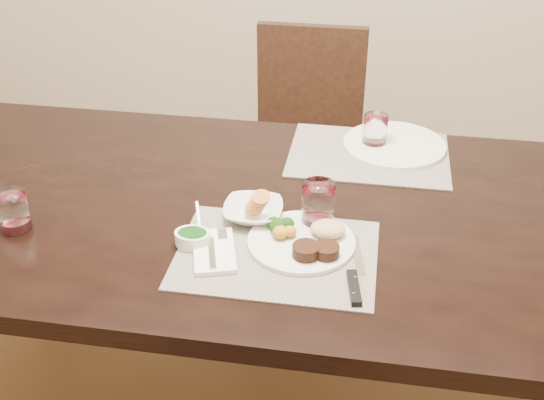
% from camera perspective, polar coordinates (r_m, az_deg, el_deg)
% --- Properties ---
extents(dining_table, '(2.00, 1.00, 0.75)m').
position_cam_1_polar(dining_table, '(1.79, -0.60, -2.81)').
color(dining_table, black).
rests_on(dining_table, ground).
extents(chair_far, '(0.42, 0.42, 0.90)m').
position_cam_1_polar(chair_far, '(2.68, 2.91, 5.58)').
color(chair_far, black).
rests_on(chair_far, ground).
extents(placemat_near, '(0.46, 0.34, 0.00)m').
position_cam_1_polar(placemat_near, '(1.58, 0.39, -4.56)').
color(placemat_near, gray).
rests_on(placemat_near, dining_table).
extents(placemat_far, '(0.46, 0.34, 0.00)m').
position_cam_1_polar(placemat_far, '(2.01, 8.09, 3.79)').
color(placemat_far, gray).
rests_on(placemat_far, dining_table).
extents(dinner_plate, '(0.25, 0.25, 0.05)m').
position_cam_1_polar(dinner_plate, '(1.60, 2.88, -3.35)').
color(dinner_plate, silver).
rests_on(dinner_plate, placemat_near).
extents(napkin_fork, '(0.14, 0.19, 0.02)m').
position_cam_1_polar(napkin_fork, '(1.58, -4.86, -4.27)').
color(napkin_fork, silver).
rests_on(napkin_fork, placemat_near).
extents(steak_knife, '(0.05, 0.26, 0.01)m').
position_cam_1_polar(steak_knife, '(1.50, 6.95, -6.60)').
color(steak_knife, silver).
rests_on(steak_knife, placemat_near).
extents(cracker_bowl, '(0.16, 0.16, 0.07)m').
position_cam_1_polar(cracker_bowl, '(1.69, -1.58, -0.91)').
color(cracker_bowl, silver).
rests_on(cracker_bowl, placemat_near).
extents(sauce_ramekin, '(0.09, 0.13, 0.07)m').
position_cam_1_polar(sauce_ramekin, '(1.61, -6.65, -3.14)').
color(sauce_ramekin, silver).
rests_on(sauce_ramekin, placemat_near).
extents(wine_glass_near, '(0.08, 0.08, 0.11)m').
position_cam_1_polar(wine_glass_near, '(1.66, 3.88, -0.54)').
color(wine_glass_near, white).
rests_on(wine_glass_near, placemat_near).
extents(far_plate, '(0.30, 0.30, 0.01)m').
position_cam_1_polar(far_plate, '(2.06, 10.19, 4.56)').
color(far_plate, silver).
rests_on(far_plate, placemat_far).
extents(wine_glass_far, '(0.07, 0.07, 0.10)m').
position_cam_1_polar(wine_glass_far, '(2.04, 8.61, 5.59)').
color(wine_glass_far, white).
rests_on(wine_glass_far, placemat_far).
extents(wine_glass_side, '(0.07, 0.07, 0.10)m').
position_cam_1_polar(wine_glass_side, '(1.76, -20.82, -1.01)').
color(wine_glass_side, white).
rests_on(wine_glass_side, dining_table).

